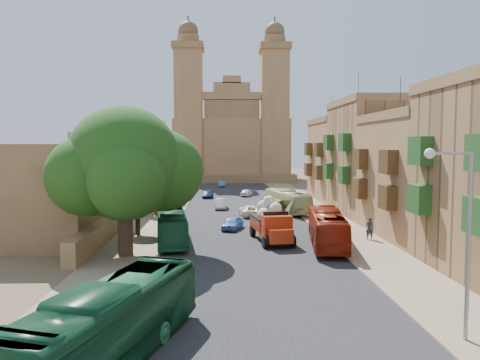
{
  "coord_description": "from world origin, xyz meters",
  "views": [
    {
      "loc": [
        -2.22,
        -31.06,
        8.38
      ],
      "look_at": [
        0.0,
        26.0,
        4.0
      ],
      "focal_mm": 35.0,
      "sensor_mm": 36.0,
      "label": 1
    }
  ],
  "objects": [
    {
      "name": "kerb_west",
      "position": [
        -7.0,
        30.0,
        0.06
      ],
      "size": [
        0.25,
        140.0,
        0.12
      ],
      "primitive_type": "cube",
      "color": "#7F6A53",
      "rests_on": "ground"
    },
    {
      "name": "street_tree_b",
      "position": [
        -10.0,
        24.0,
        3.15
      ],
      "size": [
        3.06,
        3.06,
        4.71
      ],
      "color": "#38271C",
      "rests_on": "ground"
    },
    {
      "name": "west_building_mid",
      "position": [
        -18.0,
        44.0,
        5.0
      ],
      "size": [
        10.0,
        22.0,
        10.0
      ],
      "primitive_type": "cube",
      "color": "olive",
      "rests_on": "ground"
    },
    {
      "name": "car_cream",
      "position": [
        1.0,
        22.88,
        0.65
      ],
      "size": [
        2.64,
        4.88,
        1.3
      ],
      "primitive_type": "imported",
      "rotation": [
        0.0,
        0.0,
        3.25
      ],
      "color": "#FFF3CB",
      "rests_on": "ground"
    },
    {
      "name": "car_white_b",
      "position": [
        1.78,
        43.79,
        0.58
      ],
      "size": [
        2.45,
        3.67,
        1.16
      ],
      "primitive_type": "imported",
      "rotation": [
        0.0,
        0.0,
        2.79
      ],
      "color": "white",
      "rests_on": "ground"
    },
    {
      "name": "red_truck",
      "position": [
        2.03,
        8.54,
        1.71
      ],
      "size": [
        3.47,
        6.93,
        3.89
      ],
      "color": "#A8290C",
      "rests_on": "ground"
    },
    {
      "name": "car_dkblue",
      "position": [
        -4.4,
        41.5,
        0.54
      ],
      "size": [
        1.81,
        3.84,
        1.08
      ],
      "primitive_type": "imported",
      "rotation": [
        0.0,
        0.0,
        -0.08
      ],
      "color": "#14204D",
      "rests_on": "ground"
    },
    {
      "name": "street_tree_d",
      "position": [
        -10.0,
        48.0,
        3.6
      ],
      "size": [
        3.49,
        3.49,
        5.37
      ],
      "color": "#38271C",
      "rests_on": "ground"
    },
    {
      "name": "kerb_east",
      "position": [
        7.0,
        30.0,
        0.06
      ],
      "size": [
        0.25,
        140.0,
        0.12
      ],
      "primitive_type": "cube",
      "color": "#7F6A53",
      "rests_on": "ground"
    },
    {
      "name": "sidewalk_west",
      "position": [
        -9.5,
        30.0,
        0.01
      ],
      "size": [
        5.0,
        140.0,
        0.01
      ],
      "primitive_type": "cube",
      "color": "#7F6A53",
      "rests_on": "ground"
    },
    {
      "name": "street_tree_c",
      "position": [
        -10.0,
        36.0,
        3.65
      ],
      "size": [
        3.54,
        3.54,
        5.45
      ],
      "color": "#38271C",
      "rests_on": "ground"
    },
    {
      "name": "townhouse_d",
      "position": [
        15.95,
        39.0,
        6.16
      ],
      "size": [
        9.0,
        14.0,
        15.9
      ],
      "color": "olive",
      "rests_on": "ground"
    },
    {
      "name": "pedestrian_c",
      "position": [
        8.78,
        19.28,
        0.9
      ],
      "size": [
        0.49,
        1.08,
        1.8
      ],
      "primitive_type": "imported",
      "rotation": [
        0.0,
        0.0,
        4.66
      ],
      "color": "#3A393F",
      "rests_on": "ground"
    },
    {
      "name": "west_building_low",
      "position": [
        -18.0,
        18.0,
        4.2
      ],
      "size": [
        10.0,
        28.0,
        8.4
      ],
      "primitive_type": "cube",
      "color": "brown",
      "rests_on": "ground"
    },
    {
      "name": "pedestrian_a",
      "position": [
        10.74,
        9.06,
        0.98
      ],
      "size": [
        0.72,
        0.47,
        1.97
      ],
      "primitive_type": "imported",
      "rotation": [
        0.0,
        0.0,
        3.15
      ],
      "color": "#2B272F",
      "rests_on": "ground"
    },
    {
      "name": "church",
      "position": [
        -0.0,
        78.61,
        9.52
      ],
      "size": [
        28.0,
        22.5,
        36.3
      ],
      "color": "olive",
      "rests_on": "ground"
    },
    {
      "name": "ficus_tree",
      "position": [
        -9.4,
        4.01,
        6.66
      ],
      "size": [
        11.27,
        10.37,
        11.27
      ],
      "color": "#38271C",
      "rests_on": "ground"
    },
    {
      "name": "bus_green_north",
      "position": [
        -6.5,
        8.51,
        1.39
      ],
      "size": [
        3.59,
        10.2,
        2.78
      ],
      "primitive_type": "imported",
      "rotation": [
        0.0,
        0.0,
        0.13
      ],
      "color": "#1F6038",
      "rests_on": "ground"
    },
    {
      "name": "car_blue_b",
      "position": [
        -2.23,
        60.71,
        0.59
      ],
      "size": [
        1.38,
        3.6,
        1.17
      ],
      "primitive_type": "imported",
      "rotation": [
        0.0,
        0.0,
        -0.04
      ],
      "color": "teal",
      "rests_on": "ground"
    },
    {
      "name": "streetlamp",
      "position": [
        7.72,
        -12.0,
        5.2
      ],
      "size": [
        2.11,
        0.44,
        8.22
      ],
      "color": "gray",
      "rests_on": "ground"
    },
    {
      "name": "bus_cream_east",
      "position": [
        5.8,
        25.76,
        1.38
      ],
      "size": [
        4.76,
        10.19,
        2.76
      ],
      "primitive_type": "imported",
      "rotation": [
        0.0,
        0.0,
        3.4
      ],
      "color": "#BCB87D",
      "rests_on": "ground"
    },
    {
      "name": "townhouse_b",
      "position": [
        15.95,
        11.0,
        5.66
      ],
      "size": [
        9.0,
        14.0,
        14.9
      ],
      "color": "olive",
      "rests_on": "ground"
    },
    {
      "name": "road_surface",
      "position": [
        0.0,
        30.0,
        0.01
      ],
      "size": [
        14.0,
        140.0,
        0.01
      ],
      "primitive_type": "cube",
      "color": "black",
      "rests_on": "ground"
    },
    {
      "name": "ground",
      "position": [
        0.0,
        0.0,
        0.0
      ],
      "size": [
        260.0,
        260.0,
        0.0
      ],
      "primitive_type": "plane",
      "color": "brown"
    },
    {
      "name": "bus_green_south",
      "position": [
        -6.5,
        -13.56,
        1.55
      ],
      "size": [
        6.0,
        11.41,
        3.11
      ],
      "primitive_type": "imported",
      "rotation": [
        0.0,
        0.0,
        -0.32
      ],
      "color": "#144D2B",
      "rests_on": "ground"
    },
    {
      "name": "car_white_a",
      "position": [
        -2.39,
        29.23,
        0.68
      ],
      "size": [
        1.46,
        4.11,
        1.35
      ],
      "primitive_type": "imported",
      "rotation": [
        0.0,
        0.0,
        -0.01
      ],
      "color": "silver",
      "rests_on": "ground"
    },
    {
      "name": "bus_red_east",
      "position": [
        6.41,
        6.55,
        1.48
      ],
      "size": [
        3.88,
        10.85,
        2.96
      ],
      "primitive_type": "imported",
      "rotation": [
        0.0,
        0.0,
        3.01
      ],
      "color": "maroon",
      "rests_on": "ground"
    },
    {
      "name": "car_blue_a",
      "position": [
        -1.18,
        14.44,
        0.64
      ],
      "size": [
        2.56,
        4.04,
        1.28
      ],
      "primitive_type": "imported",
      "rotation": [
        0.0,
        0.0,
        -0.3
      ],
      "color": "#4F87CB",
      "rests_on": "ground"
    },
    {
      "name": "sidewalk_east",
      "position": [
        9.5,
        30.0,
        0.01
      ],
      "size": [
        5.0,
        140.0,
        0.01
      ],
      "primitive_type": "cube",
      "color": "#7F6A53",
      "rests_on": "ground"
    },
    {
      "name": "street_tree_a",
      "position": [
        -10.0,
        12.0,
        2.95
      ],
      "size": [
        2.88,
        2.88,
        4.42
      ],
      "color": "#38271C",
      "rests_on": "ground"
    },
    {
      "name": "olive_pickup",
      "position": [
        4.0,
        24.23,
        0.82
      ],
      "size": [
        3.23,
        4.44,
        1.68
      ],
      "color": "#3A531F",
      "rests_on": "ground"
    },
    {
      "name": "townhouse_c",
      "position": [
        15.95,
        25.0,
        6.91
      ],
      "size": [
        9.0,
        14.0,
        17.4
      ],
      "color": "olive",
      "rests_on": "ground"
    },
    {
      "name": "west_wall",
      "position": [
        -12.5,
        20.0,
        0.9
      ],
      "size": [
        1.0,
        40.0,
        1.8
      ],
      "primitive_type": "cube",
      "color": "olive",
      "rests_on": "ground"
    }
  ]
}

